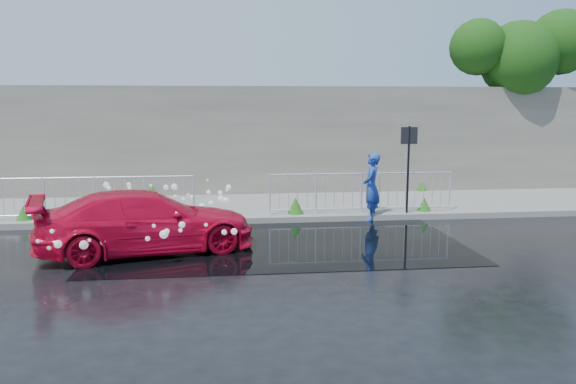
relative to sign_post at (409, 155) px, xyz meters
name	(u,v)px	position (x,y,z in m)	size (l,w,h in m)	color
ground	(260,253)	(-4.20, -3.10, -1.72)	(90.00, 90.00, 0.00)	black
pavement	(248,207)	(-4.20, 1.90, -1.65)	(30.00, 4.00, 0.15)	slate
curb	(252,220)	(-4.20, -0.10, -1.64)	(30.00, 0.25, 0.16)	slate
retaining_wall	(244,140)	(-4.20, 4.10, 0.18)	(30.00, 0.60, 3.50)	#615B52
puddle	(279,241)	(-3.70, -2.10, -1.72)	(8.00, 5.00, 0.01)	black
sign_post	(409,155)	(0.00, 0.00, 0.00)	(0.45, 0.06, 2.50)	black
tree	(524,53)	(5.48, 4.31, 3.10)	(5.08, 2.64, 6.32)	#332114
railing_left	(95,196)	(-8.20, 0.25, -0.99)	(5.05, 0.05, 1.10)	silver
railing_right	(362,191)	(-1.20, 0.25, -0.99)	(5.05, 0.05, 1.10)	silver
weeds	(246,201)	(-4.30, 1.32, -1.39)	(12.17, 3.93, 0.44)	#1F4B14
water_spray	(152,213)	(-6.55, -1.69, -1.08)	(3.65, 5.19, 0.94)	white
red_car	(147,222)	(-6.54, -2.72, -1.07)	(1.82, 4.48, 1.30)	red
person	(371,187)	(-1.02, -0.10, -0.82)	(0.66, 0.43, 1.80)	#203FA2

